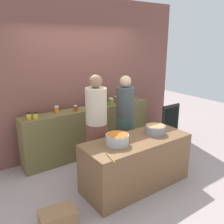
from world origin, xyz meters
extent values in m
plane|color=#AA9493|center=(0.00, 0.00, 0.00)|extent=(12.00, 12.00, 0.00)
cube|color=brown|center=(0.00, 1.45, 1.50)|extent=(4.80, 0.12, 3.00)
cube|color=brown|center=(0.00, 1.10, 0.48)|extent=(2.70, 0.36, 0.95)
cube|color=brown|center=(0.00, -0.30, 0.39)|extent=(1.70, 0.70, 0.78)
cylinder|color=gold|center=(-1.17, 1.09, 1.00)|extent=(0.08, 0.08, 0.10)
cylinder|color=black|center=(-1.17, 1.09, 1.06)|extent=(0.09, 0.09, 0.02)
cylinder|color=gold|center=(-1.08, 1.05, 1.00)|extent=(0.08, 0.08, 0.09)
cylinder|color=black|center=(-1.08, 1.05, 1.05)|extent=(0.09, 0.09, 0.01)
cylinder|color=orange|center=(-0.65, 1.15, 1.01)|extent=(0.08, 0.08, 0.11)
cylinder|color=silver|center=(-0.65, 1.15, 1.07)|extent=(0.08, 0.08, 0.01)
cylinder|color=#AD350C|center=(-0.32, 1.05, 1.00)|extent=(0.07, 0.07, 0.09)
cylinder|color=silver|center=(-0.32, 1.05, 1.05)|extent=(0.07, 0.07, 0.01)
cylinder|color=#B2281C|center=(0.20, 1.16, 1.01)|extent=(0.08, 0.08, 0.11)
cylinder|color=#D6C666|center=(0.20, 1.16, 1.07)|extent=(0.08, 0.08, 0.01)
cylinder|color=olive|center=(0.47, 1.05, 1.02)|extent=(0.09, 0.09, 0.12)
cylinder|color=silver|center=(0.47, 1.05, 1.08)|extent=(0.09, 0.09, 0.01)
cylinder|color=orange|center=(0.57, 1.14, 1.00)|extent=(0.08, 0.08, 0.10)
cylinder|color=black|center=(0.57, 1.14, 1.06)|extent=(0.08, 0.08, 0.01)
cylinder|color=olive|center=(0.68, 1.16, 1.01)|extent=(0.09, 0.09, 0.12)
cylinder|color=#D6C666|center=(0.68, 1.16, 1.07)|extent=(0.09, 0.09, 0.01)
cylinder|color=gold|center=(0.96, 1.14, 1.01)|extent=(0.08, 0.08, 0.11)
cylinder|color=black|center=(0.96, 1.14, 1.07)|extent=(0.08, 0.08, 0.01)
cylinder|color=#CD6B06|center=(1.12, 1.17, 1.01)|extent=(0.08, 0.08, 0.11)
cylinder|color=black|center=(1.12, 1.17, 1.07)|extent=(0.08, 0.08, 0.01)
cylinder|color=#B7B7BC|center=(-0.35, -0.28, 0.86)|extent=(0.33, 0.33, 0.15)
cylinder|color=#C25F1F|center=(-0.35, -0.28, 0.93)|extent=(0.31, 0.31, 0.00)
cylinder|color=gray|center=(0.39, -0.30, 0.85)|extent=(0.31, 0.31, 0.13)
cylinder|color=tan|center=(0.39, -0.30, 0.92)|extent=(0.29, 0.29, 0.00)
cylinder|color=#9E703D|center=(-0.68, -0.58, 0.79)|extent=(0.08, 0.27, 0.02)
cylinder|color=brown|center=(-0.35, 0.28, 0.47)|extent=(0.35, 0.35, 0.94)
cylinder|color=beige|center=(-0.35, 0.28, 1.23)|extent=(0.34, 0.34, 0.57)
sphere|color=#8C6047|center=(-0.35, 0.28, 1.61)|extent=(0.20, 0.20, 0.20)
cylinder|color=#3F5950|center=(0.35, 0.44, 0.44)|extent=(0.33, 0.33, 0.88)
cylinder|color=#434A4A|center=(0.35, 0.44, 1.15)|extent=(0.32, 0.32, 0.54)
sphere|color=#D8A884|center=(0.35, 0.44, 1.52)|extent=(0.20, 0.20, 0.20)
cube|color=#9A6A46|center=(-1.38, -0.44, 0.11)|extent=(0.48, 0.34, 0.22)
cube|color=black|center=(1.68, 0.52, 0.44)|extent=(0.49, 0.04, 0.88)
cube|color=black|center=(1.68, 0.50, 0.48)|extent=(0.42, 0.01, 0.67)
camera|label=1|loc=(-2.29, -2.87, 2.24)|focal=39.24mm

